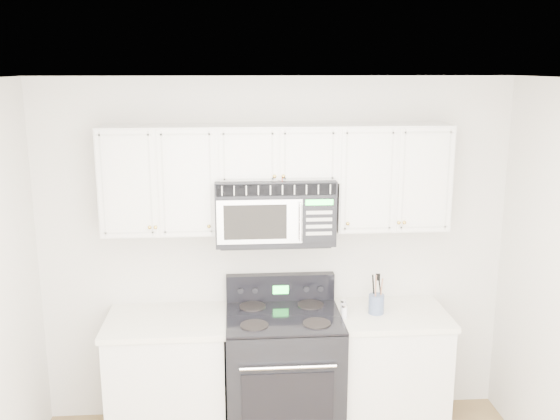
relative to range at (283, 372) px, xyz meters
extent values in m
cube|color=white|center=(-0.03, -1.41, 2.12)|extent=(3.50, 3.50, 0.01)
cube|color=beige|center=(-0.03, 0.34, 0.82)|extent=(3.50, 0.01, 2.60)
cube|color=silver|center=(-0.83, 0.03, -0.04)|extent=(0.82, 0.63, 0.88)
cube|color=silver|center=(-0.83, 0.03, 0.42)|extent=(0.86, 0.65, 0.04)
cube|color=silver|center=(0.77, 0.03, -0.04)|extent=(0.82, 0.63, 0.88)
cube|color=silver|center=(0.77, 0.03, 0.42)|extent=(0.86, 0.65, 0.04)
cube|color=black|center=(0.77, 0.07, -0.43)|extent=(0.82, 0.55, 0.10)
cube|color=black|center=(0.00, -0.01, -0.02)|extent=(0.82, 0.70, 0.92)
cube|color=black|center=(0.00, -0.36, -0.03)|extent=(0.62, 0.01, 0.43)
cylinder|color=white|center=(0.00, -0.39, 0.24)|extent=(0.65, 0.02, 0.02)
cube|color=black|center=(0.00, -0.01, 0.44)|extent=(0.82, 0.70, 0.02)
cube|color=black|center=(0.00, 0.30, 0.54)|extent=(0.82, 0.08, 0.22)
cube|color=#28E440|center=(0.00, 0.26, 0.54)|extent=(0.12, 0.00, 0.06)
cube|color=silver|center=(-0.85, 0.18, 1.41)|extent=(0.80, 0.33, 0.75)
cube|color=silver|center=(0.79, 0.18, 1.41)|extent=(0.80, 0.33, 0.75)
cube|color=silver|center=(-0.03, 0.18, 1.59)|extent=(0.84, 0.33, 0.39)
sphere|color=gold|center=(-0.87, -0.01, 1.12)|extent=(0.03, 0.03, 0.03)
sphere|color=gold|center=(-0.51, -0.01, 1.12)|extent=(0.03, 0.03, 0.03)
sphere|color=gold|center=(0.45, -0.01, 1.12)|extent=(0.03, 0.03, 0.03)
sphere|color=gold|center=(0.81, -0.01, 1.12)|extent=(0.03, 0.03, 0.03)
sphere|color=gold|center=(-0.06, -0.01, 1.46)|extent=(0.03, 0.03, 0.03)
sphere|color=gold|center=(0.00, -0.01, 1.46)|extent=(0.03, 0.03, 0.03)
cylinder|color=red|center=(-0.01, -0.01, 1.41)|extent=(0.00, 0.00, 0.10)
sphere|color=gold|center=(-0.01, -0.01, 1.35)|extent=(0.03, 0.03, 0.03)
cube|color=black|center=(-0.05, 0.14, 1.19)|extent=(0.83, 0.41, 0.46)
cube|color=#B4B3AF|center=(-0.05, -0.06, 1.37)|extent=(0.81, 0.01, 0.08)
cube|color=#B3B3B3|center=(-0.17, -0.07, 1.16)|extent=(0.58, 0.01, 0.30)
cube|color=black|center=(-0.20, -0.08, 1.16)|extent=(0.43, 0.01, 0.24)
cube|color=black|center=(0.24, -0.07, 1.16)|extent=(0.23, 0.01, 0.30)
cube|color=#28E440|center=(0.24, -0.08, 1.29)|extent=(0.19, 0.00, 0.04)
cylinder|color=white|center=(0.11, -0.11, 1.16)|extent=(0.02, 0.02, 0.26)
cylinder|color=#42587B|center=(0.67, 0.01, 0.51)|extent=(0.11, 0.11, 0.14)
cylinder|color=#8F5F49|center=(0.71, 0.01, 0.58)|extent=(0.01, 0.01, 0.24)
cylinder|color=black|center=(0.66, 0.04, 0.59)|extent=(0.01, 0.01, 0.26)
cylinder|color=#8F5F49|center=(0.66, -0.01, 0.60)|extent=(0.01, 0.01, 0.28)
cylinder|color=black|center=(0.71, 0.02, 0.58)|extent=(0.01, 0.01, 0.24)
cylinder|color=silver|center=(0.43, -0.06, 0.48)|extent=(0.04, 0.04, 0.08)
cylinder|color=white|center=(0.43, -0.06, 0.53)|extent=(0.04, 0.04, 0.02)
cylinder|color=silver|center=(0.44, 0.03, 0.48)|extent=(0.04, 0.04, 0.09)
cylinder|color=white|center=(0.44, 0.03, 0.53)|extent=(0.04, 0.04, 0.02)
camera|label=1|loc=(-0.34, -4.15, 2.19)|focal=40.00mm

